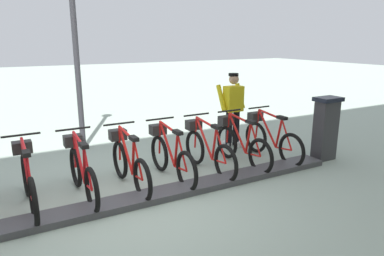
{
  "coord_description": "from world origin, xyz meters",
  "views": [
    {
      "loc": [
        -4.66,
        1.56,
        2.4
      ],
      "look_at": [
        0.5,
        -1.3,
        0.9
      ],
      "focal_mm": 33.06,
      "sensor_mm": 36.0,
      "label": 1
    }
  ],
  "objects_px": {
    "bike_docked_4": "(129,162)",
    "lamp_post": "(74,27)",
    "bike_docked_2": "(207,149)",
    "worker_near_rack": "(233,107)",
    "bike_docked_0": "(270,138)",
    "bike_docked_3": "(170,155)",
    "bike_docked_6": "(28,180)",
    "bike_docked_5": "(82,170)",
    "payment_kiosk": "(325,127)",
    "bike_docked_1": "(240,143)"
  },
  "relations": [
    {
      "from": "bike_docked_0",
      "to": "bike_docked_2",
      "type": "bearing_deg",
      "value": 90.0
    },
    {
      "from": "bike_docked_2",
      "to": "bike_docked_4",
      "type": "height_order",
      "value": "same"
    },
    {
      "from": "bike_docked_3",
      "to": "worker_near_rack",
      "type": "relative_size",
      "value": 1.04
    },
    {
      "from": "bike_docked_0",
      "to": "bike_docked_4",
      "type": "relative_size",
      "value": 1.0
    },
    {
      "from": "bike_docked_6",
      "to": "worker_near_rack",
      "type": "distance_m",
      "value": 4.49
    },
    {
      "from": "payment_kiosk",
      "to": "bike_docked_1",
      "type": "bearing_deg",
      "value": 71.18
    },
    {
      "from": "bike_docked_6",
      "to": "lamp_post",
      "type": "height_order",
      "value": "lamp_post"
    },
    {
      "from": "bike_docked_4",
      "to": "lamp_post",
      "type": "height_order",
      "value": "lamp_post"
    },
    {
      "from": "bike_docked_2",
      "to": "bike_docked_6",
      "type": "height_order",
      "value": "same"
    },
    {
      "from": "bike_docked_3",
      "to": "bike_docked_4",
      "type": "distance_m",
      "value": 0.75
    },
    {
      "from": "bike_docked_3",
      "to": "bike_docked_6",
      "type": "distance_m",
      "value": 2.26
    },
    {
      "from": "payment_kiosk",
      "to": "bike_docked_6",
      "type": "distance_m",
      "value": 5.48
    },
    {
      "from": "payment_kiosk",
      "to": "bike_docked_2",
      "type": "distance_m",
      "value": 2.51
    },
    {
      "from": "bike_docked_3",
      "to": "bike_docked_5",
      "type": "relative_size",
      "value": 1.0
    },
    {
      "from": "bike_docked_3",
      "to": "bike_docked_4",
      "type": "xyz_separation_m",
      "value": [
        0.0,
        0.75,
        0.0
      ]
    },
    {
      "from": "bike_docked_0",
      "to": "worker_near_rack",
      "type": "distance_m",
      "value": 1.19
    },
    {
      "from": "bike_docked_5",
      "to": "bike_docked_6",
      "type": "bearing_deg",
      "value": 90.0
    },
    {
      "from": "bike_docked_4",
      "to": "bike_docked_5",
      "type": "distance_m",
      "value": 0.75
    },
    {
      "from": "bike_docked_0",
      "to": "lamp_post",
      "type": "bearing_deg",
      "value": 51.48
    },
    {
      "from": "bike_docked_0",
      "to": "bike_docked_3",
      "type": "distance_m",
      "value": 2.26
    },
    {
      "from": "bike_docked_3",
      "to": "bike_docked_5",
      "type": "bearing_deg",
      "value": 90.0
    },
    {
      "from": "bike_docked_4",
      "to": "worker_near_rack",
      "type": "bearing_deg",
      "value": -69.22
    },
    {
      "from": "bike_docked_5",
      "to": "lamp_post",
      "type": "height_order",
      "value": "lamp_post"
    },
    {
      "from": "bike_docked_3",
      "to": "bike_docked_2",
      "type": "bearing_deg",
      "value": -90.0
    },
    {
      "from": "bike_docked_2",
      "to": "bike_docked_4",
      "type": "bearing_deg",
      "value": 90.0
    },
    {
      "from": "bike_docked_6",
      "to": "worker_near_rack",
      "type": "bearing_deg",
      "value": -76.09
    },
    {
      "from": "bike_docked_0",
      "to": "bike_docked_5",
      "type": "distance_m",
      "value": 3.77
    },
    {
      "from": "payment_kiosk",
      "to": "worker_near_rack",
      "type": "height_order",
      "value": "worker_near_rack"
    },
    {
      "from": "bike_docked_1",
      "to": "worker_near_rack",
      "type": "bearing_deg",
      "value": -27.87
    },
    {
      "from": "bike_docked_4",
      "to": "bike_docked_2",
      "type": "bearing_deg",
      "value": -90.0
    },
    {
      "from": "bike_docked_4",
      "to": "bike_docked_6",
      "type": "distance_m",
      "value": 1.51
    },
    {
      "from": "payment_kiosk",
      "to": "bike_docked_5",
      "type": "height_order",
      "value": "payment_kiosk"
    },
    {
      "from": "bike_docked_4",
      "to": "lamp_post",
      "type": "xyz_separation_m",
      "value": [
        2.55,
        0.19,
        2.2
      ]
    },
    {
      "from": "bike_docked_0",
      "to": "bike_docked_4",
      "type": "bearing_deg",
      "value": 90.0
    },
    {
      "from": "lamp_post",
      "to": "bike_docked_1",
      "type": "bearing_deg",
      "value": -136.13
    },
    {
      "from": "payment_kiosk",
      "to": "bike_docked_5",
      "type": "relative_size",
      "value": 0.74
    },
    {
      "from": "payment_kiosk",
      "to": "bike_docked_4",
      "type": "bearing_deg",
      "value": 81.74
    },
    {
      "from": "bike_docked_2",
      "to": "worker_near_rack",
      "type": "relative_size",
      "value": 1.04
    },
    {
      "from": "bike_docked_2",
      "to": "bike_docked_0",
      "type": "bearing_deg",
      "value": -90.0
    },
    {
      "from": "bike_docked_4",
      "to": "bike_docked_6",
      "type": "relative_size",
      "value": 1.0
    },
    {
      "from": "bike_docked_4",
      "to": "payment_kiosk",
      "type": "bearing_deg",
      "value": -98.26
    },
    {
      "from": "bike_docked_0",
      "to": "bike_docked_3",
      "type": "bearing_deg",
      "value": 90.0
    },
    {
      "from": "bike_docked_0",
      "to": "bike_docked_5",
      "type": "bearing_deg",
      "value": 90.0
    },
    {
      "from": "bike_docked_2",
      "to": "worker_near_rack",
      "type": "height_order",
      "value": "worker_near_rack"
    },
    {
      "from": "bike_docked_3",
      "to": "bike_docked_4",
      "type": "height_order",
      "value": "same"
    },
    {
      "from": "bike_docked_0",
      "to": "bike_docked_6",
      "type": "relative_size",
      "value": 1.0
    },
    {
      "from": "bike_docked_0",
      "to": "bike_docked_5",
      "type": "height_order",
      "value": "same"
    },
    {
      "from": "bike_docked_1",
      "to": "bike_docked_4",
      "type": "relative_size",
      "value": 1.0
    },
    {
      "from": "bike_docked_0",
      "to": "bike_docked_6",
      "type": "xyz_separation_m",
      "value": [
        0.0,
        4.52,
        0.0
      ]
    },
    {
      "from": "bike_docked_3",
      "to": "bike_docked_5",
      "type": "xyz_separation_m",
      "value": [
        0.0,
        1.51,
        0.0
      ]
    }
  ]
}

